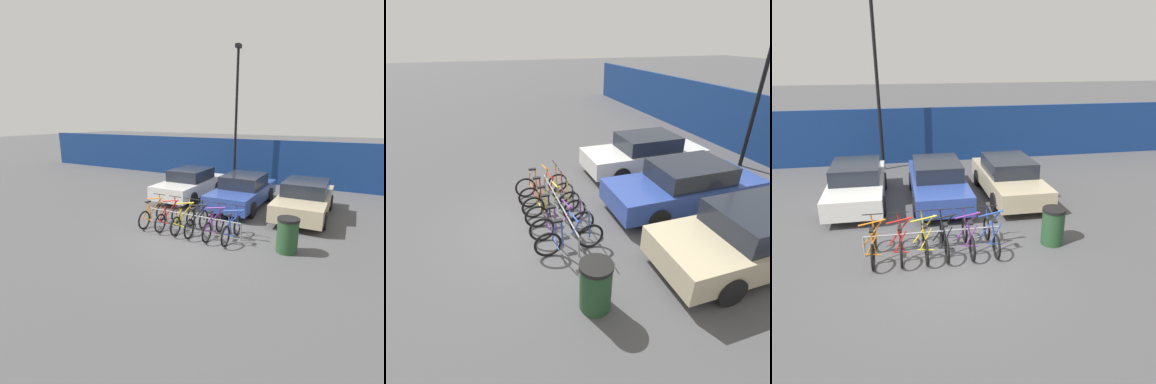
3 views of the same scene
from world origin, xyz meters
TOP-DOWN VIEW (x-y plane):
  - ground_plane at (0.00, 0.00)m, footprint 120.00×120.00m
  - hoarding_wall at (0.00, 9.50)m, footprint 36.00×0.16m
  - bike_rack at (-0.33, 0.68)m, footprint 3.59×0.04m
  - bicycle_orange at (-1.85, 0.53)m, footprint 0.68×1.71m
  - bicycle_red at (-1.18, 0.53)m, footprint 0.68×1.71m
  - bicycle_yellow at (-0.57, 0.53)m, footprint 0.68×1.71m
  - bicycle_black at (-0.07, 0.53)m, footprint 0.68×1.71m
  - bicycle_purple at (0.57, 0.53)m, footprint 0.68×1.71m
  - bicycle_blue at (1.19, 0.53)m, footprint 0.68×1.71m
  - car_white at (-2.55, 4.58)m, footprint 1.91×4.45m
  - car_blue at (0.21, 4.36)m, footprint 1.91×4.60m
  - car_beige at (2.79, 4.29)m, footprint 1.91×4.52m
  - lamp_post at (-1.76, 8.50)m, footprint 0.24×0.44m
  - trash_bin at (2.90, 0.50)m, footprint 0.63×0.63m

SIDE VIEW (x-z plane):
  - ground_plane at x=0.00m, z-range 0.00..0.00m
  - bicycle_orange at x=-1.85m, z-range -0.15..0.90m
  - bicycle_red at x=-1.18m, z-range -0.15..0.90m
  - bicycle_yellow at x=-0.57m, z-range -0.15..0.90m
  - bicycle_black at x=-0.07m, z-range -0.15..0.90m
  - bicycle_purple at x=0.57m, z-range -0.15..0.90m
  - bicycle_blue at x=1.19m, z-range -0.15..0.90m
  - bike_rack at x=-0.33m, z-range 0.20..0.77m
  - trash_bin at x=2.90m, z-range 0.00..1.03m
  - car_white at x=-2.55m, z-range -0.01..1.39m
  - car_beige at x=2.79m, z-range -0.01..1.39m
  - car_blue at x=0.21m, z-range -0.01..1.39m
  - hoarding_wall at x=0.00m, z-range 0.00..2.56m
  - lamp_post at x=-1.76m, z-range 0.36..7.97m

